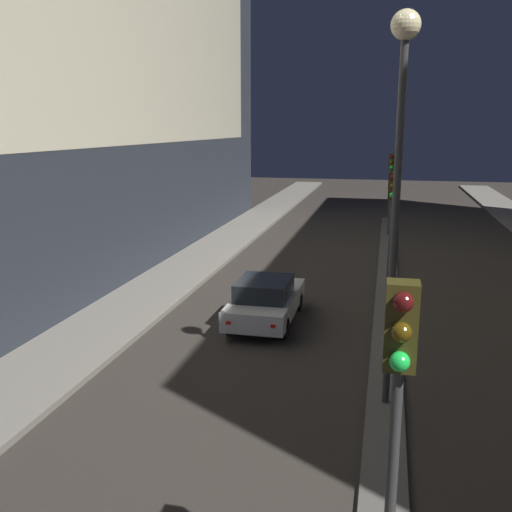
{
  "coord_description": "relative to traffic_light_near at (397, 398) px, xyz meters",
  "views": [
    {
      "loc": [
        -0.21,
        -2.34,
        6.1
      ],
      "look_at": [
        -5.69,
        21.61,
        0.5
      ],
      "focal_mm": 40.0,
      "sensor_mm": 36.0,
      "label": 1
    }
  ],
  "objects": [
    {
      "name": "median_strip",
      "position": [
        0.0,
        15.69,
        -3.38
      ],
      "size": [
        0.82,
        35.63,
        0.11
      ],
      "color": "#56544F",
      "rests_on": "ground"
    },
    {
      "name": "traffic_light_near",
      "position": [
        0.0,
        0.0,
        0.0
      ],
      "size": [
        0.32,
        0.42,
        4.53
      ],
      "color": "#383838",
      "rests_on": "median_strip"
    },
    {
      "name": "car_left_lane",
      "position": [
        -3.76,
        11.4,
        -2.68
      ],
      "size": [
        1.86,
        4.3,
        1.48
      ],
      "color": "silver",
      "rests_on": "ground"
    },
    {
      "name": "traffic_light_mid",
      "position": [
        0.0,
        14.05,
        0.0
      ],
      "size": [
        0.32,
        0.42,
        4.53
      ],
      "color": "#383838",
      "rests_on": "median_strip"
    },
    {
      "name": "traffic_light_far",
      "position": [
        0.0,
        27.19,
        0.0
      ],
      "size": [
        0.32,
        0.42,
        4.53
      ],
      "color": "#383838",
      "rests_on": "median_strip"
    },
    {
      "name": "street_lamp",
      "position": [
        0.0,
        6.56,
        2.56
      ],
      "size": [
        0.58,
        0.58,
        8.19
      ],
      "color": "#383838",
      "rests_on": "median_strip"
    }
  ]
}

